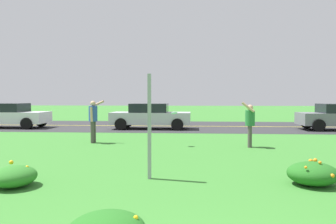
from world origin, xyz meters
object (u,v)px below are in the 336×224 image
person_catcher_green_shirt (250,122)px  car_white_leftmost (8,115)px  person_thrower_blue_shirt (93,118)px  frisbee_pale_blue (174,113)px  car_silver_center_left (151,116)px  sign_post_near_path (149,127)px

person_catcher_green_shirt → car_white_leftmost: person_catcher_green_shirt is taller
person_thrower_blue_shirt → person_catcher_green_shirt: (5.97, -0.69, -0.08)m
frisbee_pale_blue → car_white_leftmost: (-10.18, 6.48, -0.48)m
frisbee_pale_blue → car_silver_center_left: (-1.71, 6.48, -0.48)m
person_thrower_blue_shirt → car_silver_center_left: size_ratio=0.38×
frisbee_pale_blue → car_silver_center_left: bearing=104.8°
person_catcher_green_shirt → person_thrower_blue_shirt: bearing=173.5°
person_thrower_blue_shirt → car_white_leftmost: person_thrower_blue_shirt is taller
sign_post_near_path → car_silver_center_left: 11.50m
person_thrower_blue_shirt → person_catcher_green_shirt: person_thrower_blue_shirt is taller
car_white_leftmost → person_thrower_blue_shirt: bearing=-40.4°
person_catcher_green_shirt → frisbee_pale_blue: bearing=177.6°
person_thrower_blue_shirt → car_white_leftmost: (-6.94, 5.91, -0.26)m
person_thrower_blue_shirt → frisbee_pale_blue: bearing=-10.0°
car_white_leftmost → car_silver_center_left: 8.46m
car_white_leftmost → car_silver_center_left: bearing=0.0°
person_catcher_green_shirt → sign_post_near_path: bearing=-122.0°
sign_post_near_path → car_white_leftmost: 15.11m
sign_post_near_path → person_catcher_green_shirt: (3.01, 4.81, -0.24)m
frisbee_pale_blue → person_thrower_blue_shirt: bearing=170.0°
frisbee_pale_blue → car_silver_center_left: size_ratio=0.05×
sign_post_near_path → person_catcher_green_shirt: size_ratio=1.40×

